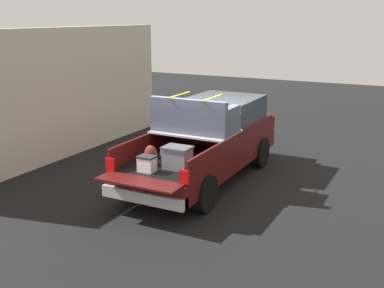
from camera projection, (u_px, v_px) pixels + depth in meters
The scene contains 3 objects.
ground_plane at pixel (203, 180), 12.01m from camera, with size 40.00×40.00×0.00m, color black.
pickup_truck at pixel (210, 139), 12.07m from camera, with size 6.05×2.06×2.23m.
building_facade at pixel (64, 93), 13.76m from camera, with size 9.05×0.36×3.73m, color beige.
Camera 1 is at (-10.20, -4.97, 4.03)m, focal length 44.24 mm.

